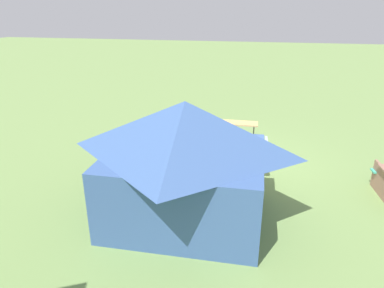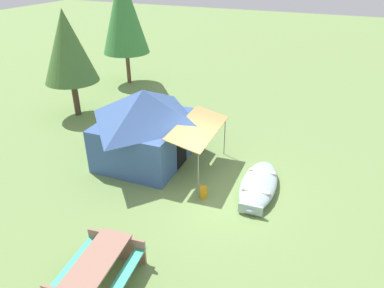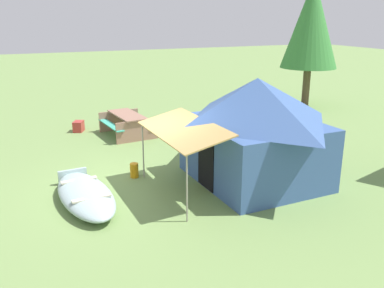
# 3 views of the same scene
# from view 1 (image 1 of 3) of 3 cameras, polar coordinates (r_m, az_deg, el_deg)

# --- Properties ---
(ground_plane) EXTENTS (80.00, 80.00, 0.00)m
(ground_plane) POSITION_cam_1_polar(r_m,az_deg,el_deg) (10.18, 7.65, -3.59)
(ground_plane) COLOR #70904E
(beached_rowboat) EXTENTS (2.91, 1.28, 0.38)m
(beached_rowboat) POSITION_cam_1_polar(r_m,az_deg,el_deg) (11.36, 5.60, 0.33)
(beached_rowboat) COLOR #9DB5B6
(beached_rowboat) RESTS_ON ground_plane
(canvas_cabin_tent) EXTENTS (3.51, 4.12, 2.60)m
(canvas_cabin_tent) POSITION_cam_1_polar(r_m,az_deg,el_deg) (7.18, -1.06, -2.61)
(canvas_cabin_tent) COLOR #3B5B97
(canvas_cabin_tent) RESTS_ON ground_plane
(fuel_can) EXTENTS (0.25, 0.25, 0.37)m
(fuel_can) POSITION_cam_1_polar(r_m,az_deg,el_deg) (9.98, 10.46, -3.11)
(fuel_can) COLOR orange
(fuel_can) RESTS_ON ground_plane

